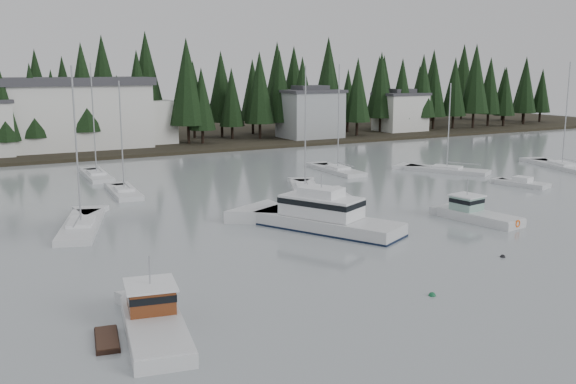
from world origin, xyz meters
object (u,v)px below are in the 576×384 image
Objects in this scene: runabout_2 at (522,185)px; cabin_cruiser_center at (325,220)px; lobster_boat_brown at (152,324)px; sailboat_9 at (82,228)px; sailboat_8 at (124,194)px; house_east_b at (400,111)px; lobster_boat_teal at (477,215)px; house_east_a at (310,113)px; sailboat_4 at (447,172)px; runabout_1 at (335,196)px; sailboat_6 at (305,190)px; harbor_inn at (81,114)px; sailboat_3 at (338,171)px; sailboat_0 at (562,167)px; sailboat_1 at (97,177)px.

cabin_cruiser_center is at bearing 86.51° from runabout_2.
sailboat_9 reaches higher than lobster_boat_brown.
cabin_cruiser_center is 30.17m from runabout_2.
sailboat_8 is at bearing -1.59° from cabin_cruiser_center.
house_east_b is 74.61m from lobster_boat_teal.
sailboat_4 reaches higher than house_east_a.
sailboat_9 reaches higher than runabout_2.
runabout_1 is (-24.27, -45.98, -4.77)m from house_east_a.
sailboat_6 is 2.04× the size of runabout_1.
harbor_inn is 4.42× the size of runabout_1.
harbor_inn is 2.43× the size of sailboat_8.
sailboat_3 is 36.93m from sailboat_9.
lobster_boat_brown is (-11.52, -74.27, -5.31)m from harbor_inn.
sailboat_3 is at bearing -82.29° from sailboat_8.
runabout_1 is (7.82, 10.61, -0.67)m from cabin_cruiser_center.
sailboat_3 is 27.30m from sailboat_8.
house_east_a reaches higher than lobster_boat_brown.
runabout_1 is (-21.03, -6.82, 0.08)m from sailboat_4.
sailboat_3 reaches higher than runabout_1.
sailboat_6 is (-47.20, -43.51, -4.33)m from house_east_b.
runabout_2 is (36.41, -54.85, -5.64)m from harbor_inn.
sailboat_9 is (-10.42, -51.26, -5.71)m from harbor_inn.
sailboat_6 is at bearing -108.29° from sailboat_8.
house_east_a is 54.83m from sailboat_8.
sailboat_4 is 1.94× the size of runabout_2.
sailboat_0 is (12.20, -43.94, -4.84)m from house_east_a.
house_east_a reaches higher than runabout_2.
sailboat_1 is 11.84m from sailboat_8.
cabin_cruiser_center is 0.90× the size of sailboat_0.
house_east_a is 22.10m from house_east_b.
runabout_1 is (-8.97, -13.31, 0.06)m from sailboat_3.
sailboat_0 reaches higher than sailboat_9.
sailboat_4 is (35.72, -43.51, -5.73)m from harbor_inn.
sailboat_6 is (-9.89, -8.83, 0.00)m from sailboat_3.
cabin_cruiser_center is at bearing 65.71° from lobster_boat_teal.
sailboat_0 is at bearing -68.63° from sailboat_6.
sailboat_9 is at bearing 34.07° from cabin_cruiser_center.
sailboat_3 is 2.33× the size of runabout_2.
sailboat_6 is at bearing 53.19° from runabout_2.
lobster_boat_teal is at bearing -133.35° from sailboat_8.
runabout_1 is (-36.47, -2.05, 0.07)m from sailboat_0.
house_east_a is 0.83× the size of cabin_cruiser_center.
house_east_a is 63.27m from lobster_boat_teal.
sailboat_6 is 4.57m from runabout_1.
sailboat_4 is (-25.24, -41.17, -4.35)m from house_east_b.
sailboat_6 is 1.00× the size of sailboat_9.
harbor_inn is 52.62m from sailboat_9.
sailboat_9 is 2.04× the size of runabout_1.
runabout_1 is (-46.27, -47.98, -4.27)m from house_east_b.
house_east_a reaches higher than lobster_boat_teal.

